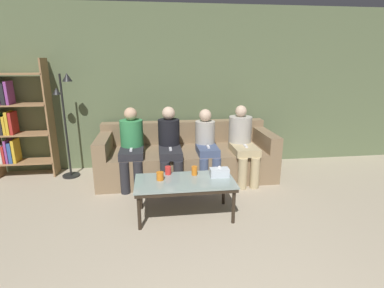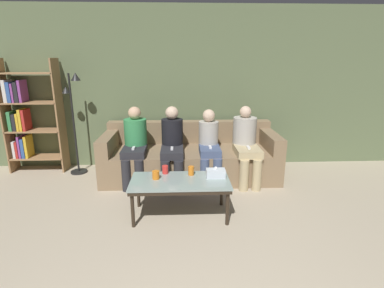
% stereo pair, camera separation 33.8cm
% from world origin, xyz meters
% --- Properties ---
extents(wall_back, '(12.00, 0.06, 2.60)m').
position_xyz_m(wall_back, '(0.00, 3.92, 1.30)').
color(wall_back, '#60704C').
rests_on(wall_back, ground_plane).
extents(couch, '(2.63, 0.99, 0.80)m').
position_xyz_m(couch, '(0.00, 3.34, 0.30)').
color(couch, '#897051').
rests_on(couch, ground_plane).
extents(coffee_table, '(1.13, 0.57, 0.44)m').
position_xyz_m(coffee_table, '(-0.16, 2.09, 0.40)').
color(coffee_table, '#8C9E99').
rests_on(coffee_table, ground_plane).
extents(cup_near_left, '(0.07, 0.07, 0.10)m').
position_xyz_m(cup_near_left, '(-0.34, 2.30, 0.49)').
color(cup_near_left, red).
rests_on(cup_near_left, coffee_table).
extents(cup_near_right, '(0.07, 0.07, 0.11)m').
position_xyz_m(cup_near_right, '(-0.03, 2.24, 0.50)').
color(cup_near_right, orange).
rests_on(cup_near_right, coffee_table).
extents(cup_far_center, '(0.08, 0.08, 0.10)m').
position_xyz_m(cup_far_center, '(-0.44, 2.14, 0.49)').
color(cup_far_center, orange).
rests_on(cup_far_center, coffee_table).
extents(tissue_box, '(0.22, 0.12, 0.13)m').
position_xyz_m(tissue_box, '(0.25, 2.16, 0.49)').
color(tissue_box, silver).
rests_on(tissue_box, coffee_table).
extents(bookshelf, '(0.86, 0.32, 1.79)m').
position_xyz_m(bookshelf, '(-2.58, 3.69, 0.88)').
color(bookshelf, '#9E754C').
rests_on(bookshelf, ground_plane).
extents(standing_lamp, '(0.31, 0.26, 1.58)m').
position_xyz_m(standing_lamp, '(-1.78, 3.55, 0.97)').
color(standing_lamp, black).
rests_on(standing_lamp, ground_plane).
extents(seated_person_left_end, '(0.33, 0.67, 1.11)m').
position_xyz_m(seated_person_left_end, '(-0.81, 3.13, 0.60)').
color(seated_person_left_end, '#28282D').
rests_on(seated_person_left_end, ground_plane).
extents(seated_person_mid_left, '(0.32, 0.72, 1.11)m').
position_xyz_m(seated_person_mid_left, '(-0.27, 3.11, 0.59)').
color(seated_person_mid_left, '#28282D').
rests_on(seated_person_mid_left, ground_plane).
extents(seated_person_mid_right, '(0.31, 0.65, 1.06)m').
position_xyz_m(seated_person_mid_right, '(0.27, 3.11, 0.57)').
color(seated_person_mid_right, '#47567A').
rests_on(seated_person_mid_right, ground_plane).
extents(seated_person_right_end, '(0.35, 0.74, 1.11)m').
position_xyz_m(seated_person_right_end, '(0.81, 3.12, 0.60)').
color(seated_person_right_end, tan).
rests_on(seated_person_right_end, ground_plane).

